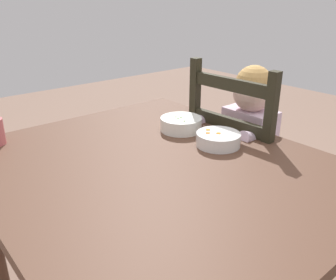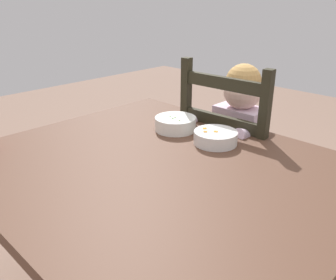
# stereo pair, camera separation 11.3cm
# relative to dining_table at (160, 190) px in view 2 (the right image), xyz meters

# --- Properties ---
(dining_table) EXTENTS (1.22, 1.03, 0.73)m
(dining_table) POSITION_rel_dining_table_xyz_m (0.00, 0.00, 0.00)
(dining_table) COLOR #533526
(dining_table) RESTS_ON ground
(dining_chair) EXTENTS (0.44, 0.44, 1.00)m
(dining_chair) POSITION_rel_dining_table_xyz_m (-0.07, 0.56, -0.16)
(dining_chair) COLOR black
(dining_chair) RESTS_ON ground
(child_figure) EXTENTS (0.32, 0.31, 0.97)m
(child_figure) POSITION_rel_dining_table_xyz_m (-0.08, 0.56, 0.01)
(child_figure) COLOR silver
(child_figure) RESTS_ON ground
(bowl_of_peas) EXTENTS (0.17, 0.17, 0.06)m
(bowl_of_peas) POSITION_rel_dining_table_xyz_m (-0.18, 0.27, 0.13)
(bowl_of_peas) COLOR white
(bowl_of_peas) RESTS_ON dining_table
(bowl_of_carrots) EXTENTS (0.16, 0.16, 0.05)m
(bowl_of_carrots) POSITION_rel_dining_table_xyz_m (0.02, 0.27, 0.12)
(bowl_of_carrots) COLOR white
(bowl_of_carrots) RESTS_ON dining_table
(spoon) EXTENTS (0.13, 0.09, 0.01)m
(spoon) POSITION_rel_dining_table_xyz_m (-0.04, 0.30, 0.10)
(spoon) COLOR silver
(spoon) RESTS_ON dining_table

